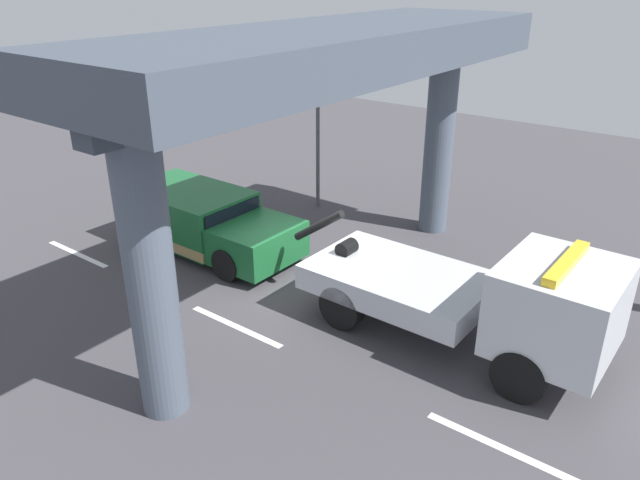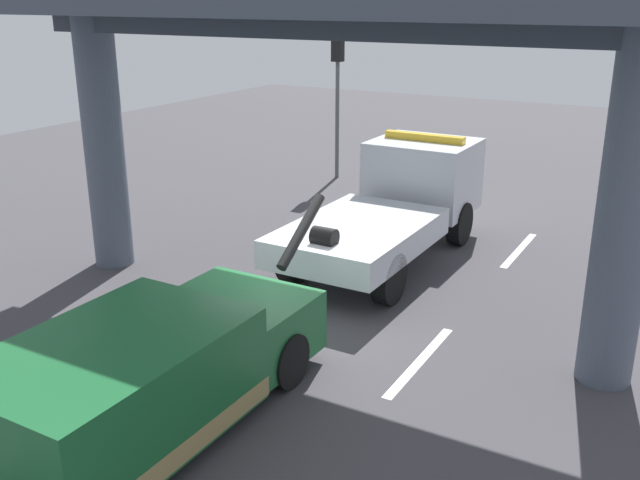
{
  "view_description": "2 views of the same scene",
  "coord_description": "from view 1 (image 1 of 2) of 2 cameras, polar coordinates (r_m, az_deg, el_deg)",
  "views": [
    {
      "loc": [
        8.2,
        -10.17,
        7.11
      ],
      "look_at": [
        0.44,
        0.05,
        1.29
      ],
      "focal_mm": 33.8,
      "sensor_mm": 36.0,
      "label": 1
    },
    {
      "loc": [
        -9.59,
        -6.01,
        5.51
      ],
      "look_at": [
        1.45,
        0.24,
        1.15
      ],
      "focal_mm": 40.16,
      "sensor_mm": 36.0,
      "label": 2
    }
  ],
  "objects": [
    {
      "name": "lane_stripe_east",
      "position": [
        10.75,
        16.75,
        -18.28
      ],
      "size": [
        2.6,
        0.16,
        0.01
      ],
      "primitive_type": "cube",
      "color": "silver",
      "rests_on": "ground"
    },
    {
      "name": "ground_plane",
      "position": [
        14.9,
        -1.45,
        -4.35
      ],
      "size": [
        60.0,
        40.0,
        0.1
      ],
      "primitive_type": "cube",
      "color": "#423F44"
    },
    {
      "name": "towed_van_green",
      "position": [
        16.77,
        -10.97,
        1.74
      ],
      "size": [
        5.21,
        2.24,
        1.58
      ],
      "color": "#195B2D",
      "rests_on": "ground"
    },
    {
      "name": "traffic_light_near",
      "position": [
        18.83,
        -0.17,
        12.42
      ],
      "size": [
        0.39,
        0.32,
        4.41
      ],
      "color": "#515456",
      "rests_on": "ground"
    },
    {
      "name": "lane_stripe_west",
      "position": [
        17.67,
        -21.98,
        -1.22
      ],
      "size": [
        2.6,
        0.16,
        0.01
      ],
      "primitive_type": "cube",
      "color": "silver",
      "rests_on": "ground"
    },
    {
      "name": "overpass_structure",
      "position": [
        12.69,
        1.47,
        15.54
      ],
      "size": [
        3.6,
        12.04,
        6.07
      ],
      "color": "#4C5666",
      "rests_on": "ground"
    },
    {
      "name": "tow_truck_white",
      "position": [
        12.32,
        15.28,
        -5.24
      ],
      "size": [
        7.26,
        2.45,
        2.46
      ],
      "color": "silver",
      "rests_on": "ground"
    },
    {
      "name": "lane_stripe_mid",
      "position": [
        13.34,
        -7.99,
        -8.08
      ],
      "size": [
        2.6,
        0.16,
        0.01
      ],
      "primitive_type": "cube",
      "color": "silver",
      "rests_on": "ground"
    }
  ]
}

